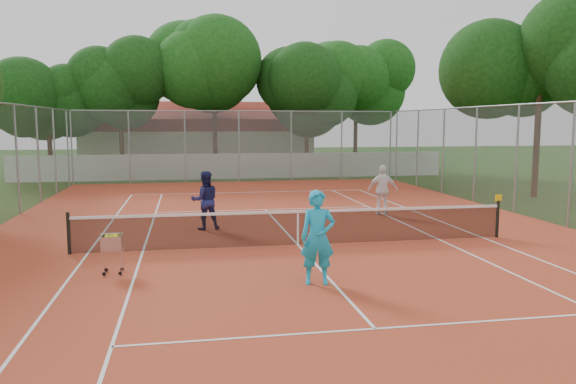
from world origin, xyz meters
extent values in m
plane|color=#183C10|center=(0.00, 0.00, 0.00)|extent=(120.00, 120.00, 0.00)
cube|color=#B54023|center=(0.00, 0.00, 0.01)|extent=(18.00, 34.00, 0.02)
cube|color=white|center=(0.00, 0.00, 0.02)|extent=(10.98, 23.78, 0.01)
cube|color=black|center=(0.00, 0.00, 0.51)|extent=(11.88, 0.10, 0.98)
cube|color=slate|center=(0.00, 0.00, 2.00)|extent=(18.00, 34.00, 4.00)
cube|color=white|center=(0.00, 19.00, 0.75)|extent=(26.00, 0.30, 1.50)
cube|color=beige|center=(-2.00, 29.00, 2.20)|extent=(16.40, 9.00, 4.40)
cube|color=black|center=(0.00, 22.00, 5.00)|extent=(29.00, 19.00, 10.00)
imported|color=#19ADD9|center=(-0.32, -3.71, 1.00)|extent=(0.77, 0.56, 1.96)
imported|color=#1B1D51|center=(-2.40, 2.76, 0.94)|extent=(0.97, 0.80, 1.84)
imported|color=white|center=(4.01, 4.39, 0.93)|extent=(1.15, 0.77, 1.82)
cube|color=#B6B7BE|center=(-4.60, -2.16, 0.50)|extent=(0.49, 0.49, 0.95)
camera|label=1|loc=(-2.96, -14.75, 3.34)|focal=35.00mm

